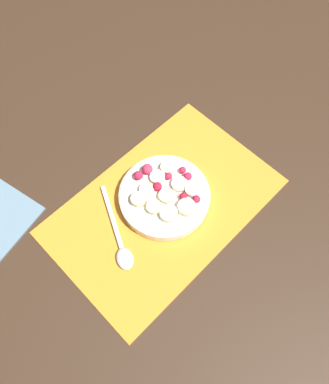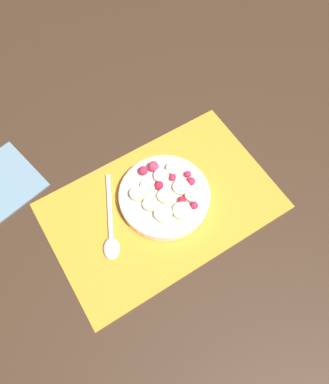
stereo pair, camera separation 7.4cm
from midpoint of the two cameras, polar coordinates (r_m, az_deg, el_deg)
ground_plane at (r=0.77m, az=2.35°, el=-2.43°), size 3.00×3.00×0.00m
placemat at (r=0.76m, az=2.36°, el=-2.34°), size 0.46×0.29×0.01m
fruit_bowl at (r=0.75m, az=2.84°, el=-0.79°), size 0.18×0.18×0.05m
spoon at (r=0.73m, az=-5.31°, el=-6.78°), size 0.10×0.18×0.01m
napkin at (r=0.84m, az=-21.51°, el=1.03°), size 0.17×0.18×0.01m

